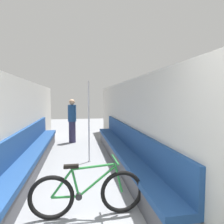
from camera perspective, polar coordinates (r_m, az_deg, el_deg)
name	(u,v)px	position (r m, az deg, el deg)	size (l,w,h in m)	color
wall_left	(17,126)	(4.75, -25.52, -3.57)	(0.10, 10.49, 2.09)	beige
wall_right	(134,123)	(4.77, 6.38, -3.18)	(0.10, 10.49, 2.09)	beige
bench_seat_row_left	(31,157)	(4.99, -22.09, -11.74)	(0.43, 5.83, 0.94)	#4C4C51
bench_seat_row_right	(123,152)	(5.01, 3.14, -11.41)	(0.43, 5.83, 0.94)	#4C4C51
bicycle	(87,193)	(2.99, -7.02, -22.03)	(1.58, 0.46, 0.79)	black
grab_pole_near	(89,123)	(5.12, -6.63, -3.11)	(0.08, 0.08, 2.07)	gray
passenger_standing	(72,120)	(7.48, -11.33, -2.32)	(0.30, 0.30, 1.60)	#332D4C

